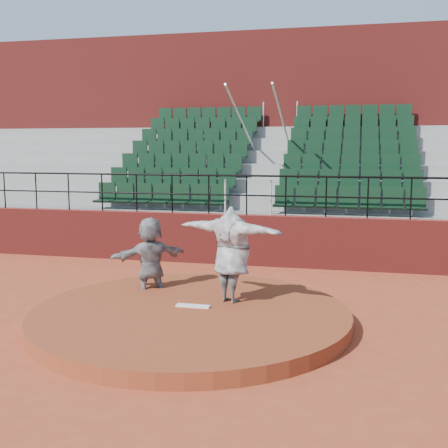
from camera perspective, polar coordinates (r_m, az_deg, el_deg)
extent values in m
plane|color=#A34024|center=(9.90, -3.40, -10.02)|extent=(90.00, 90.00, 0.00)
cylinder|color=brown|center=(9.86, -3.41, -9.33)|extent=(5.50, 5.50, 0.25)
cube|color=white|center=(9.96, -3.16, -8.31)|extent=(0.60, 0.15, 0.03)
cube|color=maroon|center=(14.48, 2.29, -1.61)|extent=(24.00, 0.30, 1.30)
cylinder|color=black|center=(14.30, 2.33, 4.92)|extent=(24.00, 0.05, 0.05)
cylinder|color=black|center=(14.33, 2.32, 2.93)|extent=(24.00, 0.04, 0.04)
cylinder|color=black|center=(17.11, -21.39, 3.20)|extent=(0.04, 0.04, 1.00)
cylinder|color=black|center=(16.56, -18.54, 3.20)|extent=(0.04, 0.04, 1.00)
cylinder|color=black|center=(16.05, -15.51, 3.18)|extent=(0.04, 0.04, 1.00)
cylinder|color=black|center=(15.60, -12.28, 3.16)|extent=(0.04, 0.04, 1.00)
cylinder|color=black|center=(15.19, -8.87, 3.12)|extent=(0.04, 0.04, 1.00)
cylinder|color=black|center=(14.84, -5.29, 3.07)|extent=(0.04, 0.04, 1.00)
cylinder|color=black|center=(14.55, -1.55, 3.01)|extent=(0.04, 0.04, 1.00)
cylinder|color=black|center=(14.33, 2.32, 2.93)|extent=(0.04, 0.04, 1.00)
cylinder|color=black|center=(14.17, 6.29, 2.83)|extent=(0.04, 0.04, 1.00)
cylinder|color=black|center=(14.09, 10.34, 2.72)|extent=(0.04, 0.04, 1.00)
cylinder|color=black|center=(14.07, 14.41, 2.59)|extent=(0.04, 0.04, 1.00)
cylinder|color=black|center=(14.12, 18.47, 2.45)|extent=(0.04, 0.04, 1.00)
cube|color=gray|center=(15.03, 2.71, -1.26)|extent=(24.00, 0.85, 1.30)
cube|color=black|center=(15.58, -6.43, 2.77)|extent=(3.85, 0.48, 0.72)
cube|color=black|center=(14.66, 12.50, 2.31)|extent=(3.85, 0.48, 0.72)
cube|color=gray|center=(15.83, 3.29, -0.07)|extent=(24.00, 0.85, 1.70)
cube|color=black|center=(16.35, -5.44, 4.43)|extent=(3.85, 0.48, 0.72)
cube|color=black|center=(15.48, 12.60, 4.08)|extent=(3.85, 0.48, 0.72)
cube|color=gray|center=(16.64, 3.81, 1.01)|extent=(24.00, 0.85, 2.10)
cube|color=black|center=(17.14, -4.54, 5.94)|extent=(3.85, 0.48, 0.72)
cube|color=black|center=(16.31, 12.69, 5.67)|extent=(3.85, 0.48, 0.72)
cube|color=gray|center=(17.45, 4.28, 1.99)|extent=(24.00, 0.85, 2.50)
cube|color=black|center=(17.94, -3.71, 7.31)|extent=(3.85, 0.48, 0.72)
cube|color=black|center=(17.15, 12.77, 7.11)|extent=(3.85, 0.48, 0.72)
cube|color=gray|center=(18.26, 4.71, 2.88)|extent=(24.00, 0.85, 2.90)
cube|color=black|center=(18.75, -2.95, 8.57)|extent=(3.85, 0.48, 0.72)
cube|color=black|center=(18.00, 12.84, 8.41)|extent=(3.85, 0.48, 0.72)
cube|color=gray|center=(19.09, 5.11, 3.70)|extent=(24.00, 0.85, 3.30)
cube|color=black|center=(19.58, -2.25, 9.71)|extent=(3.85, 0.48, 0.72)
cube|color=black|center=(18.86, 12.91, 9.59)|extent=(3.85, 0.48, 0.72)
cube|color=gray|center=(19.91, 5.47, 4.44)|extent=(24.00, 0.85, 3.70)
cube|color=black|center=(20.41, -1.61, 10.77)|extent=(3.85, 0.48, 0.72)
cube|color=black|center=(19.72, 12.97, 10.67)|extent=(3.85, 0.48, 0.72)
cylinder|color=silver|center=(17.46, 2.39, 9.08)|extent=(0.06, 5.97, 2.46)
cylinder|color=silver|center=(17.27, 6.35, 9.05)|extent=(0.06, 5.97, 2.46)
cube|color=maroon|center=(21.79, 6.24, 9.20)|extent=(24.00, 3.00, 7.10)
imported|color=black|center=(10.08, 0.78, -3.11)|extent=(2.20, 1.31, 1.74)
imported|color=black|center=(11.20, -7.50, -3.52)|extent=(1.50, 1.39, 1.67)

